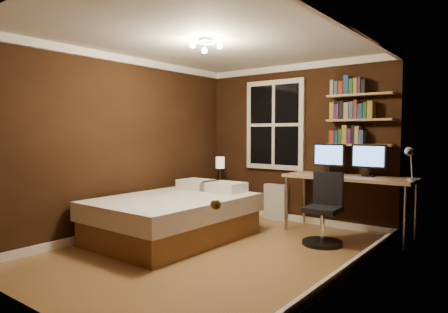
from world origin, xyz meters
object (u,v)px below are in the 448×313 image
Objects in this scene: nightstand at (220,198)px; monitor_left at (329,159)px; monitor_right at (369,160)px; desk_lamp at (410,163)px; bed at (175,216)px; radiator at (276,202)px; desk at (349,180)px; office_chair at (324,218)px; bedside_lamp at (220,169)px.

monitor_left is (1.93, 0.09, 0.76)m from nightstand.
monitor_right and desk_lamp have the same top height.
bed is at bearing -130.14° from monitor_left.
desk_lamp is (2.10, -0.35, 0.75)m from radiator.
nightstand is at bearing -178.00° from monitor_right.
radiator is 0.33× the size of desk.
desk is at bearing -14.87° from monitor_left.
monitor_left is at bearing 180.00° from monitor_right.
office_chair is (2.18, -0.64, 0.05)m from nightstand.
radiator is (0.48, 1.86, -0.01)m from bed.
desk is (1.29, -0.24, 0.48)m from radiator.
radiator is at bearing 169.54° from desk.
nightstand is at bearing 161.02° from office_chair.
nightstand is 1.23× the size of monitor_left.
radiator is 1.50m from office_chair.
bed is at bearing -152.60° from office_chair.
radiator is 1.23m from monitor_left.
bedside_lamp is (0.00, 0.00, 0.50)m from nightstand.
nightstand is at bearing -179.99° from desk.
monitor_left is 0.57m from monitor_right.
radiator is at bearing 13.80° from bedside_lamp.
office_chair reaches higher than radiator.
office_chair is at bearing -36.04° from radiator.
bed reaches higher than nightstand.
nightstand is (-0.49, 1.62, -0.02)m from bed.
monitor_left reaches higher than desk.
office_chair reaches higher than desk.
nightstand is at bearing 0.00° from bedside_lamp.
bedside_lamp is at bearing -178.00° from monitor_right.
monitor_right is at bearing -2.38° from nightstand.
desk is at bearing 80.78° from office_chair.
bed is 4.82× the size of bedside_lamp.
monitor_right is at bearing 19.90° from desk.
desk_lamp is (1.14, -0.20, 0.00)m from monitor_left.
desk_lamp reaches higher than office_chair.
monitor_right is 1.06m from office_chair.
monitor_left is 1.06× the size of desk_lamp.
bed is 4.50× the size of monitor_right.
office_chair reaches higher than bed.
bedside_lamp reaches higher than nightstand.
monitor_right reaches higher than office_chair.
bedside_lamp is 0.93× the size of monitor_left.
monitor_left is at bearing 106.43° from office_chair.
bed is 3.61× the size of radiator.
monitor_right is (2.50, 0.09, 0.76)m from nightstand.
bedside_lamp is 3.08m from desk_lamp.
bed is 1.92m from radiator.
bedside_lamp reaches higher than bed.
bedside_lamp is (-0.49, 1.62, 0.49)m from bed.
monitor_right is (2.00, 1.71, 0.74)m from bed.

